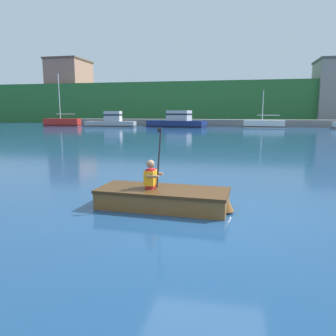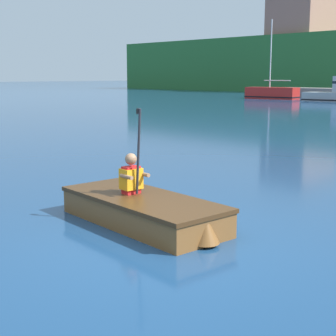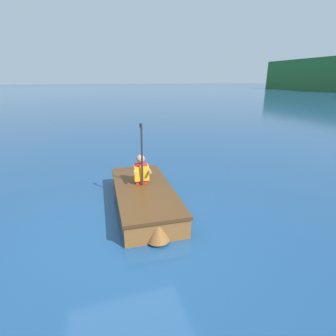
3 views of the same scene
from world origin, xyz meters
name	(u,v)px [view 1 (image 1 of 3)]	position (x,y,z in m)	size (l,w,h in m)	color
ground_plane	(205,218)	(0.00, 0.00, 0.00)	(300.00, 300.00, 0.00)	navy
shoreline_ridge	(236,104)	(0.00, 58.37, 3.43)	(120.00, 20.00, 6.86)	#2D6B33
waterfront_warehouse_left	(70,91)	(-31.25, 53.08, 5.83)	(6.55, 8.04, 11.63)	#9E6B5B
marina_dock	(234,123)	(0.00, 39.57, 0.45)	(49.90, 2.40, 0.90)	slate
moored_boat_dock_west_inner	(264,124)	(3.57, 35.66, 0.44)	(4.92, 1.98, 4.47)	white
moored_boat_dock_center_near	(112,122)	(-15.60, 34.49, 0.67)	(6.60, 2.64, 2.01)	#9EA3A8
moored_boat_dock_center_far	(177,121)	(-7.01, 34.88, 0.74)	(7.77, 3.84, 2.09)	navy
moored_boat_dock_east_inner	(62,122)	(-22.69, 34.60, 0.51)	(4.88, 2.21, 6.91)	red
rowboat_foreground	(165,197)	(-0.88, 0.51, 0.23)	(2.82, 1.22, 0.40)	brown
person_paddler	(151,175)	(-1.18, 0.52, 0.67)	(0.36, 0.37, 1.24)	red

